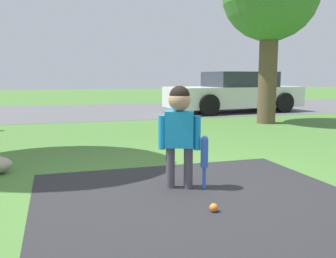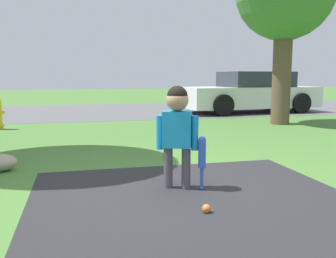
{
  "view_description": "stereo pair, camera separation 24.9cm",
  "coord_description": "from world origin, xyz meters",
  "px_view_note": "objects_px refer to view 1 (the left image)",
  "views": [
    {
      "loc": [
        -1.15,
        -3.57,
        1.16
      ],
      "look_at": [
        0.07,
        0.42,
        0.57
      ],
      "focal_mm": 40.0,
      "sensor_mm": 36.0,
      "label": 1
    },
    {
      "loc": [
        -0.91,
        -3.64,
        1.16
      ],
      "look_at": [
        0.07,
        0.42,
        0.57
      ],
      "focal_mm": 40.0,
      "sensor_mm": 36.0,
      "label": 2
    }
  ],
  "objects_px": {
    "sports_ball": "(214,208)",
    "parked_car": "(235,93)",
    "child": "(179,122)",
    "baseball_bat": "(204,155)"
  },
  "relations": [
    {
      "from": "sports_ball",
      "to": "parked_car",
      "type": "height_order",
      "value": "parked_car"
    },
    {
      "from": "child",
      "to": "parked_car",
      "type": "bearing_deg",
      "value": 81.13
    },
    {
      "from": "child",
      "to": "baseball_bat",
      "type": "distance_m",
      "value": 0.42
    },
    {
      "from": "baseball_bat",
      "to": "child",
      "type": "bearing_deg",
      "value": 152.1
    },
    {
      "from": "baseball_bat",
      "to": "sports_ball",
      "type": "relative_size",
      "value": 7.29
    },
    {
      "from": "child",
      "to": "baseball_bat",
      "type": "height_order",
      "value": "child"
    },
    {
      "from": "child",
      "to": "parked_car",
      "type": "xyz_separation_m",
      "value": [
        4.45,
        7.45,
        -0.08
      ]
    },
    {
      "from": "child",
      "to": "baseball_bat",
      "type": "xyz_separation_m",
      "value": [
        0.23,
        -0.12,
        -0.33
      ]
    },
    {
      "from": "sports_ball",
      "to": "baseball_bat",
      "type": "bearing_deg",
      "value": 74.87
    },
    {
      "from": "parked_car",
      "to": "child",
      "type": "bearing_deg",
      "value": 54.57
    }
  ]
}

